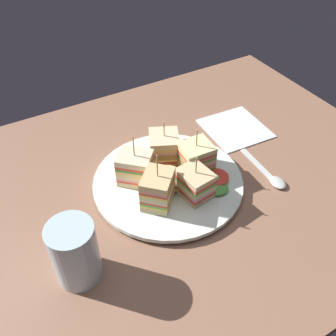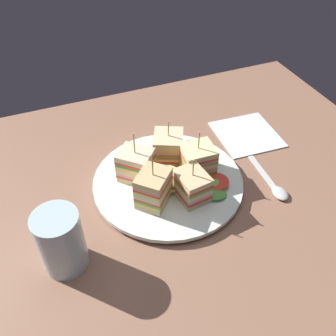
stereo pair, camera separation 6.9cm
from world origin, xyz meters
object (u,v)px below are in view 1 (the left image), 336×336
at_px(sandwich_wedge_3, 136,168).
at_px(spoon, 273,178).
at_px(chip_pile, 172,178).
at_px(drinking_glass, 76,256).
at_px(sandwich_wedge_0, 195,183).
at_px(sandwich_wedge_2, 164,148).
at_px(napkin, 235,128).
at_px(plate, 168,182).
at_px(sandwich_wedge_1, 194,156).
at_px(sandwich_wedge_4, 158,189).

bearing_deg(sandwich_wedge_3, spoon, 16.02).
relative_size(chip_pile, spoon, 0.54).
bearing_deg(drinking_glass, sandwich_wedge_3, 38.74).
xyz_separation_m(sandwich_wedge_0, sandwich_wedge_2, (-0.00, 0.11, 0.00)).
xyz_separation_m(sandwich_wedge_0, napkin, (0.20, 0.14, -0.04)).
xyz_separation_m(chip_pile, napkin, (0.22, 0.10, -0.03)).
bearing_deg(napkin, plate, -159.95).
relative_size(sandwich_wedge_2, drinking_glass, 0.85).
relative_size(plate, sandwich_wedge_0, 3.28).
bearing_deg(sandwich_wedge_1, spoon, 146.73).
bearing_deg(sandwich_wedge_4, sandwich_wedge_3, 51.00).
distance_m(sandwich_wedge_3, napkin, 0.28).
xyz_separation_m(spoon, drinking_glass, (-0.40, -0.01, 0.04)).
bearing_deg(sandwich_wedge_3, chip_pile, 2.73).
xyz_separation_m(sandwich_wedge_2, drinking_glass, (-0.24, -0.15, 0.00)).
bearing_deg(plate, spoon, -25.30).
xyz_separation_m(chip_pile, drinking_glass, (-0.21, -0.09, 0.02)).
relative_size(sandwich_wedge_2, spoon, 0.67).
bearing_deg(plate, chip_pile, -89.41).
bearing_deg(chip_pile, sandwich_wedge_3, 140.53).
distance_m(sandwich_wedge_1, napkin, 0.19).
xyz_separation_m(sandwich_wedge_3, spoon, (0.24, -0.12, -0.04)).
bearing_deg(sandwich_wedge_3, sandwich_wedge_4, -40.81).
xyz_separation_m(sandwich_wedge_0, sandwich_wedge_4, (-0.07, 0.01, 0.01)).
height_order(plate, chip_pile, chip_pile).
height_order(sandwich_wedge_4, chip_pile, sandwich_wedge_4).
height_order(plate, sandwich_wedge_4, sandwich_wedge_4).
distance_m(sandwich_wedge_1, sandwich_wedge_4, 0.11).
bearing_deg(sandwich_wedge_2, sandwich_wedge_3, -46.08).
bearing_deg(sandwich_wedge_3, sandwich_wedge_1, 29.78).
bearing_deg(sandwich_wedge_1, sandwich_wedge_2, -51.10).
xyz_separation_m(plate, sandwich_wedge_2, (0.02, 0.06, 0.04)).
relative_size(sandwich_wedge_1, chip_pile, 1.31).
relative_size(sandwich_wedge_1, sandwich_wedge_2, 1.04).
bearing_deg(sandwich_wedge_4, sandwich_wedge_1, -22.27).
height_order(sandwich_wedge_3, sandwich_wedge_4, sandwich_wedge_4).
bearing_deg(sandwich_wedge_0, sandwich_wedge_3, 34.46).
distance_m(plate, napkin, 0.24).
height_order(spoon, napkin, spoon).
bearing_deg(spoon, chip_pile, -108.16).
xyz_separation_m(sandwich_wedge_4, napkin, (0.27, 0.12, -0.04)).
bearing_deg(chip_pile, napkin, 23.18).
bearing_deg(sandwich_wedge_1, sandwich_wedge_3, -9.42).
height_order(sandwich_wedge_2, chip_pile, sandwich_wedge_2).
xyz_separation_m(napkin, drinking_glass, (-0.44, -0.18, 0.04)).
height_order(sandwich_wedge_0, spoon, sandwich_wedge_0).
relative_size(sandwich_wedge_2, napkin, 0.68).
relative_size(sandwich_wedge_3, napkin, 0.77).
distance_m(plate, sandwich_wedge_2, 0.07).
relative_size(sandwich_wedge_1, drinking_glass, 0.89).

